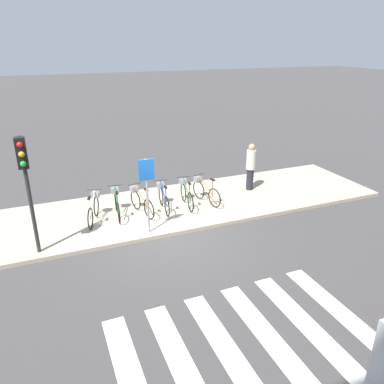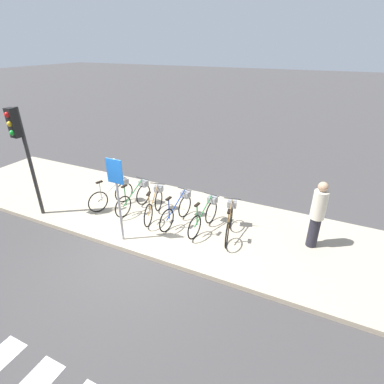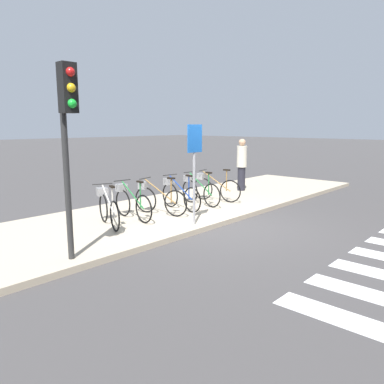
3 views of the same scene
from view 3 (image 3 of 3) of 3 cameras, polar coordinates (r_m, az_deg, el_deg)
The scene contains 11 objects.
ground_plane at distance 8.71m, azimuth 4.18°, elevation -5.38°, with size 120.00×120.00×0.00m, color #423F3F.
sidewalk at distance 9.90m, azimuth -4.20°, elevation -3.13°, with size 16.27×3.67×0.12m.
parked_bicycle_0 at distance 8.50m, azimuth -12.76°, elevation -2.19°, with size 0.65×1.48×0.96m.
parked_bicycle_1 at distance 9.01m, azimuth -9.33°, elevation -1.38°, with size 0.46×1.56×0.96m.
parked_bicycle_2 at distance 9.40m, azimuth -5.35°, elevation -0.81°, with size 0.52×1.53×0.96m.
parked_bicycle_3 at distance 9.92m, azimuth -2.09°, elevation -0.20°, with size 0.46×1.56×0.96m.
parked_bicycle_4 at distance 10.53m, azimuth 0.95°, elevation 0.40°, with size 0.46×1.56×0.96m.
parked_bicycle_5 at distance 11.06m, azimuth 3.27°, elevation 0.86°, with size 0.51×1.53×0.96m.
pedestrian at distance 12.87m, azimuth 7.58°, elevation 4.34°, with size 0.34×0.34×1.76m.
traffic_light at distance 6.21m, azimuth -18.47°, elevation 10.20°, with size 0.24×0.40×3.14m.
sign_post at distance 8.19m, azimuth 0.37°, elevation 5.31°, with size 0.44×0.07×2.22m.
Camera 3 is at (-6.61, -5.18, 2.32)m, focal length 35.00 mm.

